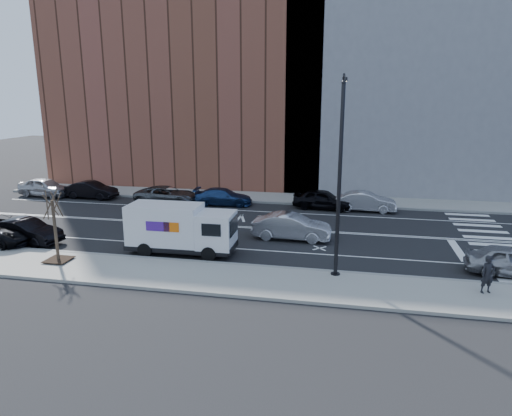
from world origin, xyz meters
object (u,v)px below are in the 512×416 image
at_px(fedex_van, 180,228).
at_px(far_parked_b, 92,190).
at_px(far_parked_a, 45,187).
at_px(pedestrian, 488,274).
at_px(driving_sedan, 292,227).

distance_m(fedex_van, far_parked_b, 16.80).
bearing_deg(far_parked_b, far_parked_a, 94.47).
xyz_separation_m(far_parked_a, pedestrian, (31.37, -14.08, 0.18)).
bearing_deg(driving_sedan, far_parked_b, 68.13).
height_order(fedex_van, pedestrian, fedex_van).
xyz_separation_m(fedex_van, driving_sedan, (5.62, 3.71, -0.64)).
relative_size(fedex_van, far_parked_a, 1.27).
bearing_deg(pedestrian, far_parked_b, 131.80).
xyz_separation_m(far_parked_a, driving_sedan, (22.16, -7.75, -0.03)).
distance_m(far_parked_b, pedestrian, 30.51).
relative_size(fedex_van, driving_sedan, 1.27).
distance_m(far_parked_b, driving_sedan, 19.46).
distance_m(driving_sedan, pedestrian, 11.17).
bearing_deg(far_parked_b, fedex_van, -129.71).
bearing_deg(driving_sedan, pedestrian, -122.69).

